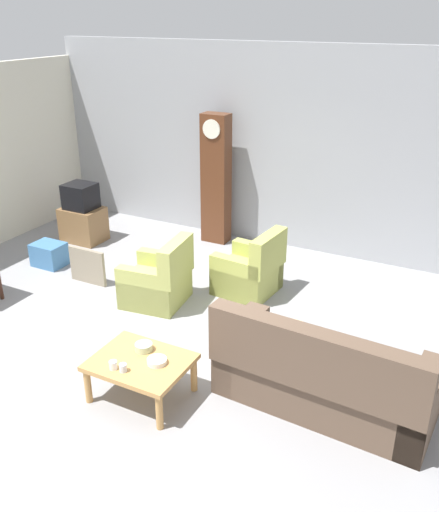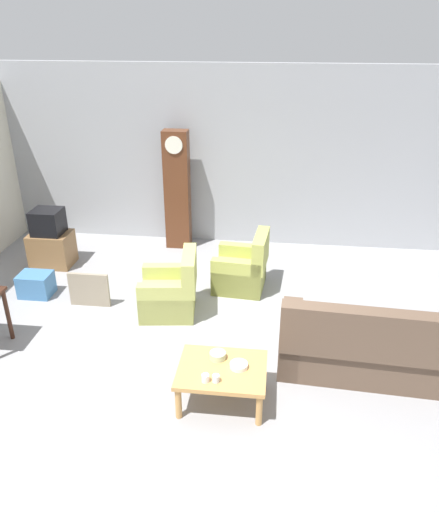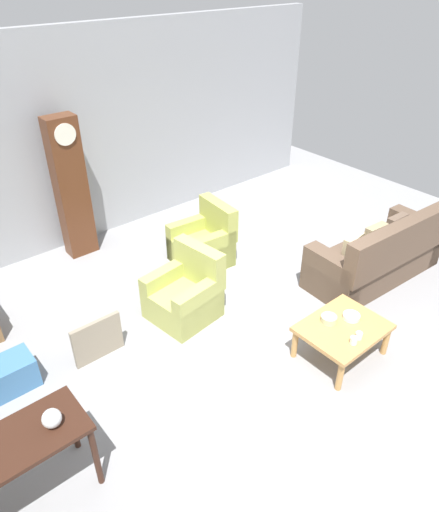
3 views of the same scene
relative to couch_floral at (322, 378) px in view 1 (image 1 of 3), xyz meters
The scene contains 15 objects.
ground_plane 2.03m from the couch_floral, behind, with size 10.40×10.40×0.00m, color gray.
garage_door_wall 4.48m from the couch_floral, 117.49° to the left, with size 8.40×0.16×3.20m, color #9EA0A5.
couch_floral is the anchor object (origin of this frame).
armchair_olive_near 2.83m from the couch_floral, 157.28° to the left, with size 0.88×0.85×0.92m.
armchair_olive_far 2.54m from the couch_floral, 130.41° to the left, with size 0.85×0.83×0.92m.
coffee_table_wood 1.80m from the couch_floral, 158.48° to the right, with size 0.96×0.76×0.43m.
grandfather_clock 4.55m from the couch_floral, 130.96° to the left, with size 0.44×0.30×2.15m.
tv_stand_cabinet 5.48m from the couch_floral, 154.59° to the left, with size 0.68×0.52×0.58m, color brown.
tv_crt 5.50m from the couch_floral, 154.59° to the left, with size 0.48×0.44×0.42m, color black.
framed_picture_leaning 3.99m from the couch_floral, 163.84° to the left, with size 0.60×0.05×0.52m, color gray.
storage_box_blue 4.94m from the couch_floral, 164.60° to the left, with size 0.48×0.37×0.36m, color teal.
cup_white_porcelain 2.03m from the couch_floral, 153.67° to the right, with size 0.08×0.08×0.09m, color white.
cup_blue_rimmed 1.93m from the couch_floral, 152.54° to the right, with size 0.07×0.07×0.08m, color silver.
bowl_white_stacked 1.62m from the couch_floral, 157.17° to the right, with size 0.20×0.20×0.05m, color white.
bowl_shallow_green 1.81m from the couch_floral, 164.03° to the right, with size 0.18×0.18×0.08m, color #B2C69E.
Camera 1 is at (3.12, -4.56, 3.61)m, focal length 38.55 mm.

